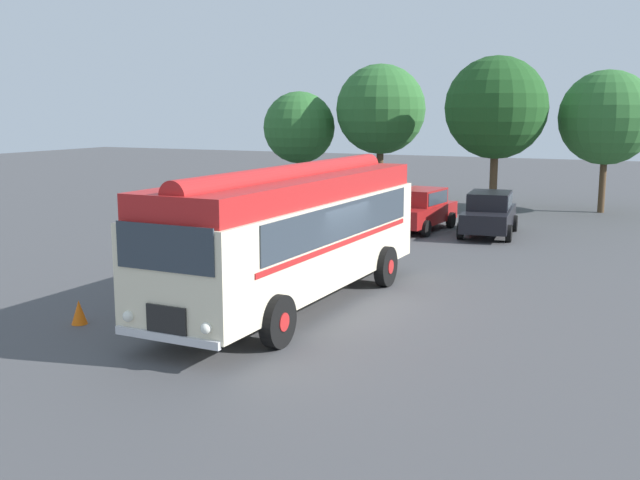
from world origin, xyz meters
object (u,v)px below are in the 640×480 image
Objects in this scene: car_mid_left at (419,209)px; traffic_cone at (79,312)px; vintage_bus at (293,230)px; car_mid_right at (489,213)px; car_near_left at (363,205)px.

car_mid_left is 16.34m from traffic_cone.
car_mid_left is at bearing 94.04° from vintage_bus.
traffic_cone is at bearing -99.54° from car_mid_left.
car_mid_right is (2.80, 0.03, 0.00)m from car_mid_left.
car_mid_left is at bearing 80.46° from traffic_cone.
car_near_left is 7.66× the size of traffic_cone.
car_mid_left is at bearing -7.40° from car_near_left.
car_mid_right is 17.06m from traffic_cone.
traffic_cone is (-3.59, -3.56, -1.62)m from vintage_bus.
vintage_bus reaches higher than traffic_cone.
car_near_left is 16.45m from traffic_cone.
car_near_left and car_mid_right have the same top height.
car_near_left is 0.96× the size of car_mid_right.
car_mid_left is (-0.89, 12.54, -1.05)m from vintage_bus.
vintage_bus reaches higher than car_mid_left.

